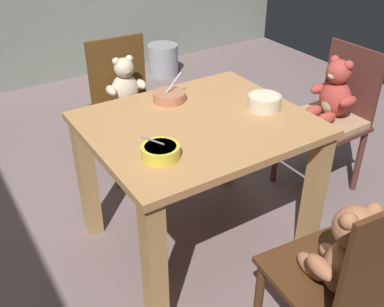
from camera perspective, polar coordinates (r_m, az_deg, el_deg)
The scene contains 9 objects.
ground_plane at distance 2.44m, azimuth 0.64°, elevation -11.15°, with size 5.20×5.20×0.04m.
dining_table at distance 2.09m, azimuth 0.74°, elevation 0.55°, with size 0.98×0.83×0.71m.
teddy_chair_near_right at distance 2.69m, azimuth 17.25°, elevation 5.63°, with size 0.42×0.41×0.85m.
teddy_chair_near_front at distance 1.63m, azimuth 18.97°, elevation -13.45°, with size 0.42×0.44×0.88m.
teddy_chair_far_center at distance 2.80m, azimuth -8.35°, elevation 7.36°, with size 0.42×0.39×0.82m.
porridge_bowl_terracotta_far_center at distance 2.20m, azimuth -2.98°, elevation 7.30°, with size 0.17×0.16×0.12m.
porridge_bowl_cream_near_right at distance 2.15m, azimuth 9.19°, elevation 6.53°, with size 0.16×0.16×0.06m.
porridge_bowl_yellow_near_left at distance 1.74m, azimuth -4.03°, elevation 0.27°, with size 0.16×0.15×0.13m.
metal_pail at distance 4.41m, azimuth -3.71°, elevation 11.86°, with size 0.29×0.29×0.29m, color #93969B.
Camera 1 is at (-0.98, -1.49, 1.64)m, focal length 41.87 mm.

